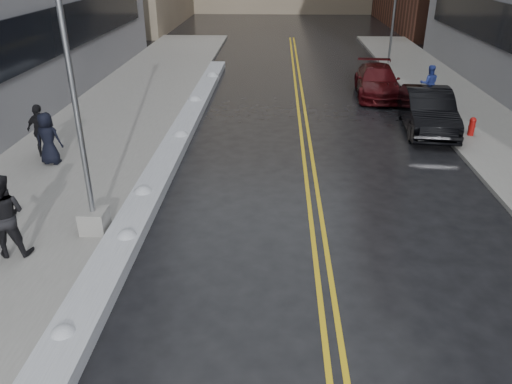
# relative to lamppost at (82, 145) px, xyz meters

# --- Properties ---
(ground) EXTENTS (160.00, 160.00, 0.00)m
(ground) POSITION_rel_lamppost_xyz_m (3.30, -2.00, -2.53)
(ground) COLOR black
(ground) RESTS_ON ground
(sidewalk_west) EXTENTS (5.50, 50.00, 0.15)m
(sidewalk_west) POSITION_rel_lamppost_xyz_m (-2.45, 8.00, -2.46)
(sidewalk_west) COLOR gray
(sidewalk_west) RESTS_ON ground
(sidewalk_east) EXTENTS (4.00, 50.00, 0.15)m
(sidewalk_east) POSITION_rel_lamppost_xyz_m (13.30, 8.00, -2.46)
(sidewalk_east) COLOR gray
(sidewalk_east) RESTS_ON ground
(lane_line_left) EXTENTS (0.12, 50.00, 0.01)m
(lane_line_left) POSITION_rel_lamppost_xyz_m (5.65, 8.00, -2.53)
(lane_line_left) COLOR gold
(lane_line_left) RESTS_ON ground
(lane_line_right) EXTENTS (0.12, 50.00, 0.01)m
(lane_line_right) POSITION_rel_lamppost_xyz_m (5.95, 8.00, -2.53)
(lane_line_right) COLOR gold
(lane_line_right) RESTS_ON ground
(snow_ridge) EXTENTS (0.90, 30.00, 0.34)m
(snow_ridge) POSITION_rel_lamppost_xyz_m (0.85, 6.00, -2.36)
(snow_ridge) COLOR silver
(snow_ridge) RESTS_ON ground
(lamppost) EXTENTS (0.65, 0.65, 7.62)m
(lamppost) POSITION_rel_lamppost_xyz_m (0.00, 0.00, 0.00)
(lamppost) COLOR gray
(lamppost) RESTS_ON sidewalk_west
(fire_hydrant) EXTENTS (0.26, 0.26, 0.73)m
(fire_hydrant) POSITION_rel_lamppost_xyz_m (12.30, 8.00, -1.98)
(fire_hydrant) COLOR maroon
(fire_hydrant) RESTS_ON sidewalk_east
(traffic_signal) EXTENTS (0.16, 0.20, 6.00)m
(traffic_signal) POSITION_rel_lamppost_xyz_m (11.80, 22.00, 0.87)
(traffic_signal) COLOR gray
(traffic_signal) RESTS_ON sidewalk_east
(pedestrian_b) EXTENTS (1.11, 0.92, 2.06)m
(pedestrian_b) POSITION_rel_lamppost_xyz_m (-1.64, -1.13, -1.35)
(pedestrian_b) COLOR black
(pedestrian_b) RESTS_ON sidewalk_west
(pedestrian_c) EXTENTS (0.93, 0.66, 1.79)m
(pedestrian_c) POSITION_rel_lamppost_xyz_m (-3.00, 4.44, -1.49)
(pedestrian_c) COLOR black
(pedestrian_c) RESTS_ON sidewalk_west
(pedestrian_d) EXTENTS (1.18, 0.75, 1.88)m
(pedestrian_d) POSITION_rel_lamppost_xyz_m (-3.51, 5.08, -1.44)
(pedestrian_d) COLOR black
(pedestrian_d) RESTS_ON sidewalk_west
(pedestrian_east) EXTENTS (0.89, 0.72, 1.74)m
(pedestrian_east) POSITION_rel_lamppost_xyz_m (11.84, 12.82, -1.51)
(pedestrian_east) COLOR navy
(pedestrian_east) RESTS_ON sidewalk_east
(car_black) EXTENTS (2.21, 5.23, 1.68)m
(car_black) POSITION_rel_lamppost_xyz_m (10.80, 8.99, -1.69)
(car_black) COLOR black
(car_black) RESTS_ON ground
(car_maroon) EXTENTS (2.45, 5.24, 1.48)m
(car_maroon) POSITION_rel_lamppost_xyz_m (9.71, 14.39, -1.79)
(car_maroon) COLOR #3B090C
(car_maroon) RESTS_ON ground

